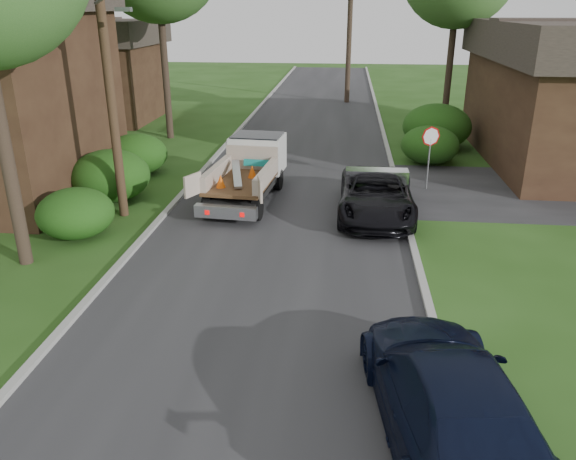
% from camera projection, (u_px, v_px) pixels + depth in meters
% --- Properties ---
extents(ground, '(120.00, 120.00, 0.00)m').
position_uv_depth(ground, '(261.00, 291.00, 14.17)').
color(ground, '#234814').
rests_on(ground, ground).
extents(road, '(8.00, 90.00, 0.02)m').
position_uv_depth(road, '(296.00, 178.00, 23.40)').
color(road, '#28282B').
rests_on(road, ground).
extents(curb_left, '(0.20, 90.00, 0.12)m').
position_uv_depth(curb_left, '(200.00, 174.00, 23.77)').
color(curb_left, '#9E9E99').
rests_on(curb_left, ground).
extents(curb_right, '(0.20, 90.00, 0.12)m').
position_uv_depth(curb_right, '(396.00, 180.00, 22.99)').
color(curb_right, '#9E9E99').
rests_on(curb_right, ground).
extents(stop_sign, '(0.71, 0.32, 2.48)m').
position_uv_depth(stop_sign, '(430.00, 145.00, 21.33)').
color(stop_sign, slate).
rests_on(stop_sign, ground).
extents(utility_pole, '(2.42, 1.25, 10.00)m').
position_uv_depth(utility_pole, '(107.00, 59.00, 17.36)').
color(utility_pole, '#382619').
rests_on(utility_pole, ground).
extents(house_left_far, '(7.56, 7.56, 6.00)m').
position_uv_depth(house_left_far, '(96.00, 69.00, 34.62)').
color(house_left_far, '#362116').
rests_on(house_left_far, ground).
extents(hedge_left_a, '(2.34, 2.34, 1.53)m').
position_uv_depth(hedge_left_a, '(76.00, 213.00, 17.24)').
color(hedge_left_a, '#153B0D').
rests_on(hedge_left_a, ground).
extents(hedge_left_b, '(2.86, 2.86, 1.87)m').
position_uv_depth(hedge_left_b, '(110.00, 176.00, 20.44)').
color(hedge_left_b, '#153B0D').
rests_on(hedge_left_b, ground).
extents(hedge_left_c, '(2.60, 2.60, 1.70)m').
position_uv_depth(hedge_left_c, '(136.00, 154.00, 23.73)').
color(hedge_left_c, '#153B0D').
rests_on(hedge_left_c, ground).
extents(hedge_right_a, '(2.60, 2.60, 1.70)m').
position_uv_depth(hedge_right_a, '(430.00, 145.00, 25.31)').
color(hedge_right_a, '#153B0D').
rests_on(hedge_right_a, ground).
extents(hedge_right_b, '(3.38, 3.38, 2.21)m').
position_uv_depth(hedge_right_b, '(437.00, 126.00, 27.92)').
color(hedge_right_b, '#153B0D').
rests_on(hedge_right_b, ground).
extents(flatbed_truck, '(2.75, 5.67, 2.08)m').
position_uv_depth(flatbed_truck, '(251.00, 165.00, 21.02)').
color(flatbed_truck, black).
rests_on(flatbed_truck, ground).
extents(black_pickup, '(2.60, 5.41, 1.49)m').
position_uv_depth(black_pickup, '(376.00, 195.00, 19.01)').
color(black_pickup, black).
rests_on(black_pickup, ground).
extents(navy_suv, '(2.97, 5.79, 1.61)m').
position_uv_depth(navy_suv, '(449.00, 398.00, 9.08)').
color(navy_suv, black).
rests_on(navy_suv, ground).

